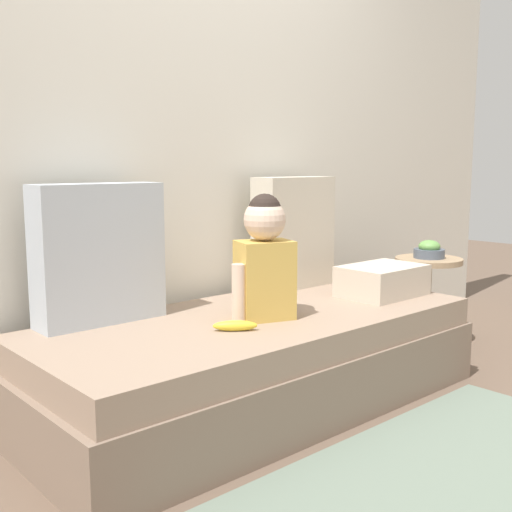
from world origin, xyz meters
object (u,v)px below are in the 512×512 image
banana (235,326)px  folded_blanket (382,281)px  throw_pillow_right (294,232)px  side_table (428,279)px  toddler (265,257)px  throw_pillow_left (99,254)px  couch (257,361)px  fruit_bowl (429,251)px

banana → folded_blanket: 0.94m
throw_pillow_right → side_table: 0.86m
throw_pillow_right → side_table: (0.75, -0.32, -0.29)m
toddler → banana: (-0.21, -0.07, -0.23)m
folded_blanket → side_table: (0.58, 0.12, -0.08)m
throw_pillow_right → folded_blanket: (0.16, -0.44, -0.21)m
throw_pillow_left → folded_blanket: 1.34m
throw_pillow_right → side_table: bearing=-22.9°
couch → toddler: 0.45m
throw_pillow_left → toddler: (0.53, -0.39, -0.02)m
toddler → fruit_bowl: size_ratio=3.02×
couch → folded_blanket: bearing=-8.7°
throw_pillow_right → banana: 0.93m
toddler → banana: bearing=-162.1°
throw_pillow_left → side_table: throw_pillow_left is taller
throw_pillow_left → throw_pillow_right: size_ratio=0.98×
throw_pillow_right → toddler: throw_pillow_right is taller
throw_pillow_left → fruit_bowl: 1.86m
side_table → fruit_bowl: fruit_bowl is taller
toddler → folded_blanket: toddler is taller
throw_pillow_left → folded_blanket: (1.25, -0.44, -0.20)m
couch → throw_pillow_left: size_ratio=3.58×
couch → fruit_bowl: size_ratio=11.72×
toddler → banana: size_ratio=2.99×
side_table → throw_pillow_left: bearing=170.2°
banana → couch: bearing=29.5°
throw_pillow_left → toddler: throw_pillow_left is taller
throw_pillow_left → banana: throw_pillow_left is taller
toddler → throw_pillow_left: bearing=143.4°
throw_pillow_left → side_table: bearing=-9.8°
couch → toddler: size_ratio=3.88×
couch → banana: size_ratio=11.60×
fruit_bowl → banana: bearing=-174.6°
folded_blanket → fruit_bowl: fruit_bowl is taller
toddler → throw_pillow_right: bearing=35.0°
throw_pillow_right → folded_blanket: throw_pillow_right is taller
banana → throw_pillow_left: bearing=124.2°
throw_pillow_right → side_table: throw_pillow_right is taller
couch → throw_pillow_right: bearing=31.3°
throw_pillow_left → banana: bearing=-55.8°
throw_pillow_left → fruit_bowl: (1.83, -0.32, -0.12)m
folded_blanket → fruit_bowl: bearing=11.9°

